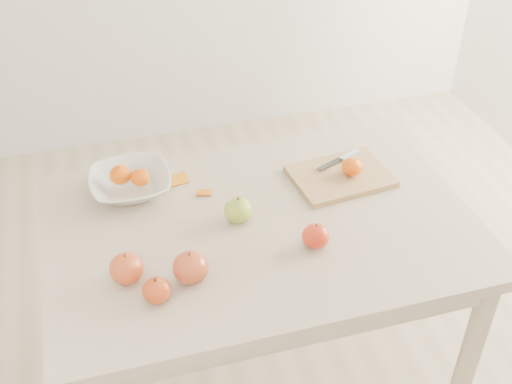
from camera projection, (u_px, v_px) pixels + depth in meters
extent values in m
cube|color=beige|center=(261.00, 228.00, 1.81)|extent=(1.20, 0.80, 0.04)
cylinder|color=#BCAA8E|center=(80.00, 278.00, 2.18)|extent=(0.06, 0.06, 0.71)
cylinder|color=#BCAA8E|center=(372.00, 221.00, 2.42)|extent=(0.06, 0.06, 0.71)
cylinder|color=#BCAA8E|center=(467.00, 363.00, 1.90)|extent=(0.06, 0.06, 0.71)
cube|color=tan|center=(340.00, 176.00, 1.96)|extent=(0.31, 0.24, 0.02)
ellipsoid|color=#E74C08|center=(352.00, 167.00, 1.94)|extent=(0.06, 0.06, 0.05)
imported|color=silver|center=(131.00, 183.00, 1.90)|extent=(0.24, 0.24, 0.06)
ellipsoid|color=#E04907|center=(120.00, 175.00, 1.88)|extent=(0.06, 0.06, 0.06)
ellipsoid|color=#E95108|center=(140.00, 177.00, 1.88)|extent=(0.06, 0.06, 0.05)
cube|color=orange|center=(178.00, 181.00, 1.96)|extent=(0.07, 0.05, 0.01)
cube|color=orange|center=(205.00, 193.00, 1.91)|extent=(0.05, 0.05, 0.01)
cube|color=silver|center=(350.00, 156.00, 2.02)|extent=(0.08, 0.05, 0.01)
cube|color=#34373C|center=(329.00, 164.00, 1.98)|extent=(0.09, 0.05, 0.00)
ellipsoid|color=olive|center=(238.00, 210.00, 1.79)|extent=(0.08, 0.08, 0.07)
ellipsoid|color=maroon|center=(127.00, 268.00, 1.60)|extent=(0.09, 0.09, 0.08)
ellipsoid|color=maroon|center=(191.00, 267.00, 1.60)|extent=(0.09, 0.09, 0.08)
ellipsoid|color=#A70F08|center=(316.00, 236.00, 1.70)|extent=(0.07, 0.07, 0.07)
ellipsoid|color=maroon|center=(157.00, 290.00, 1.55)|extent=(0.07, 0.07, 0.06)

